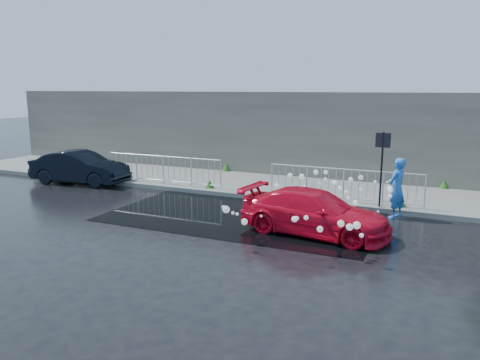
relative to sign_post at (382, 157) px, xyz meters
The scene contains 13 objects.
ground 5.50m from the sign_post, 143.57° to the right, with size 90.00×90.00×0.00m, color black.
pavement 4.90m from the sign_post, 155.66° to the left, with size 30.00×4.00×0.15m, color slate.
curb 4.51m from the sign_post, behind, with size 30.00×0.25×0.16m, color slate.
retaining_wall 5.87m from the sign_post, 135.69° to the left, with size 30.00×0.60×3.50m, color #575349.
puddle 4.59m from the sign_post, 150.42° to the right, with size 8.00×5.00×0.01m, color black.
sign_post is the anchor object (origin of this frame).
railing_left 8.26m from the sign_post, behind, with size 5.05×0.05×1.10m.
railing_right 1.57m from the sign_post, 168.23° to the left, with size 5.05×0.05×1.10m.
weeds 4.79m from the sign_post, 161.83° to the left, with size 12.17×3.93×0.35m.
water_spray 2.61m from the sign_post, 123.96° to the right, with size 3.55×5.43×1.14m.
red_car 3.51m from the sign_post, 112.13° to the right, with size 1.64×4.03×1.17m, color red.
dark_car 11.75m from the sign_post, behind, with size 1.39×4.00×1.32m, color black.
person 1.14m from the sign_post, 46.31° to the right, with size 0.66×0.43×1.81m, color blue.
Camera 1 is at (6.07, -11.70, 3.85)m, focal length 35.00 mm.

